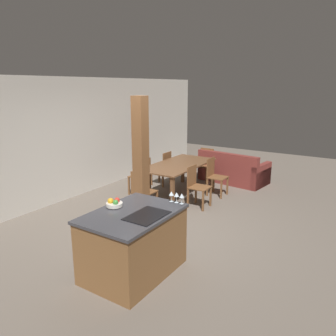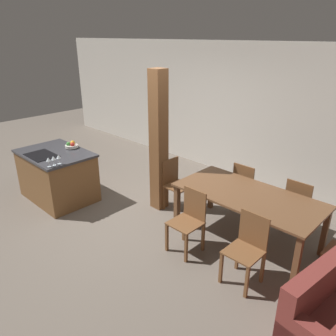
{
  "view_description": "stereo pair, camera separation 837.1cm",
  "coord_description": "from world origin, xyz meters",
  "px_view_note": "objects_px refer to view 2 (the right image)",
  "views": [
    {
      "loc": [
        -4.6,
        -3.15,
        2.52
      ],
      "look_at": [
        0.6,
        0.2,
        0.95
      ],
      "focal_mm": 35.0,
      "sensor_mm": 36.0,
      "label": 1
    },
    {
      "loc": [
        3.76,
        -3.05,
        2.82
      ],
      "look_at": [
        0.6,
        0.2,
        0.95
      ],
      "focal_mm": 35.0,
      "sensor_mm": 36.0,
      "label": 2
    }
  ],
  "objects_px": {
    "wine_glass_far": "(58,157)",
    "timber_post": "(159,143)",
    "dining_chair_far_left": "(246,187)",
    "wine_glass_near": "(48,160)",
    "wine_glass_middle": "(53,158)",
    "dining_chair_near_left": "(189,220)",
    "dining_table": "(248,200)",
    "dining_chair_far_right": "(299,205)",
    "dining_chair_near_right": "(247,248)",
    "dining_chair_head_end": "(175,183)",
    "kitchen_island": "(58,175)",
    "fruit_bowl": "(72,145)"
  },
  "relations": [
    {
      "from": "wine_glass_far",
      "to": "timber_post",
      "type": "xyz_separation_m",
      "value": [
        0.96,
        1.28,
        0.16
      ]
    },
    {
      "from": "dining_chair_far_left",
      "to": "wine_glass_near",
      "type": "bearing_deg",
      "value": 47.64
    },
    {
      "from": "wine_glass_middle",
      "to": "dining_chair_near_left",
      "type": "xyz_separation_m",
      "value": [
        2.12,
        0.79,
        -0.55
      ]
    },
    {
      "from": "wine_glass_far",
      "to": "dining_table",
      "type": "height_order",
      "value": "wine_glass_far"
    },
    {
      "from": "dining_chair_far_left",
      "to": "wine_glass_middle",
      "type": "bearing_deg",
      "value": 46.57
    },
    {
      "from": "wine_glass_far",
      "to": "dining_chair_far_right",
      "type": "distance_m",
      "value": 3.76
    },
    {
      "from": "dining_chair_near_right",
      "to": "timber_post",
      "type": "distance_m",
      "value": 2.27
    },
    {
      "from": "wine_glass_far",
      "to": "dining_chair_far_left",
      "type": "relative_size",
      "value": 0.18
    },
    {
      "from": "wine_glass_near",
      "to": "dining_chair_near_left",
      "type": "relative_size",
      "value": 0.18
    },
    {
      "from": "wine_glass_far",
      "to": "dining_chair_far_left",
      "type": "distance_m",
      "value": 3.08
    },
    {
      "from": "dining_chair_near_left",
      "to": "dining_chair_far_left",
      "type": "height_order",
      "value": "same"
    },
    {
      "from": "wine_glass_far",
      "to": "dining_chair_far_right",
      "type": "relative_size",
      "value": 0.18
    },
    {
      "from": "dining_chair_near_left",
      "to": "dining_chair_head_end",
      "type": "xyz_separation_m",
      "value": [
        -0.93,
        0.73,
        0.0
      ]
    },
    {
      "from": "wine_glass_middle",
      "to": "dining_chair_near_left",
      "type": "bearing_deg",
      "value": 20.44
    },
    {
      "from": "dining_chair_far_right",
      "to": "wine_glass_middle",
      "type": "bearing_deg",
      "value": 36.46
    },
    {
      "from": "dining_chair_far_right",
      "to": "wine_glass_far",
      "type": "bearing_deg",
      "value": 35.4
    },
    {
      "from": "dining_table",
      "to": "dining_chair_head_end",
      "type": "relative_size",
      "value": 2.31
    },
    {
      "from": "dining_chair_near_right",
      "to": "timber_post",
      "type": "bearing_deg",
      "value": 164.61
    },
    {
      "from": "wine_glass_middle",
      "to": "dining_chair_near_right",
      "type": "relative_size",
      "value": 0.18
    },
    {
      "from": "dining_chair_head_end",
      "to": "wine_glass_middle",
      "type": "bearing_deg",
      "value": 141.77
    },
    {
      "from": "wine_glass_middle",
      "to": "dining_chair_far_left",
      "type": "xyz_separation_m",
      "value": [
        2.12,
        2.24,
        -0.55
      ]
    },
    {
      "from": "wine_glass_near",
      "to": "dining_table",
      "type": "bearing_deg",
      "value": 31.86
    },
    {
      "from": "wine_glass_far",
      "to": "dining_chair_far_left",
      "type": "bearing_deg",
      "value": 45.45
    },
    {
      "from": "dining_chair_far_right",
      "to": "dining_chair_near_right",
      "type": "bearing_deg",
      "value": 90.0
    },
    {
      "from": "dining_chair_far_left",
      "to": "dining_chair_head_end",
      "type": "xyz_separation_m",
      "value": [
        -0.93,
        -0.73,
        0.0
      ]
    },
    {
      "from": "wine_glass_near",
      "to": "dining_chair_near_left",
      "type": "bearing_deg",
      "value": 22.45
    },
    {
      "from": "dining_chair_near_left",
      "to": "dining_chair_far_right",
      "type": "relative_size",
      "value": 1.0
    },
    {
      "from": "dining_chair_head_end",
      "to": "timber_post",
      "type": "height_order",
      "value": "timber_post"
    },
    {
      "from": "kitchen_island",
      "to": "dining_chair_far_right",
      "type": "relative_size",
      "value": 1.54
    },
    {
      "from": "dining_chair_far_left",
      "to": "timber_post",
      "type": "xyz_separation_m",
      "value": [
        -1.16,
        -0.88,
        0.7
      ]
    },
    {
      "from": "wine_glass_near",
      "to": "wine_glass_middle",
      "type": "bearing_deg",
      "value": 90.0
    },
    {
      "from": "wine_glass_near",
      "to": "dining_chair_head_end",
      "type": "xyz_separation_m",
      "value": [
        1.2,
        1.6,
        -0.55
      ]
    },
    {
      "from": "kitchen_island",
      "to": "fruit_bowl",
      "type": "bearing_deg",
      "value": 86.82
    },
    {
      "from": "dining_chair_far_left",
      "to": "wine_glass_far",
      "type": "bearing_deg",
      "value": 45.45
    },
    {
      "from": "dining_chair_near_left",
      "to": "dining_chair_head_end",
      "type": "distance_m",
      "value": 1.18
    },
    {
      "from": "wine_glass_near",
      "to": "fruit_bowl",
      "type": "bearing_deg",
      "value": 128.27
    },
    {
      "from": "kitchen_island",
      "to": "wine_glass_middle",
      "type": "relative_size",
      "value": 8.75
    },
    {
      "from": "dining_chair_near_left",
      "to": "dining_chair_near_right",
      "type": "distance_m",
      "value": 0.91
    },
    {
      "from": "wine_glass_far",
      "to": "timber_post",
      "type": "relative_size",
      "value": 0.07
    },
    {
      "from": "dining_chair_near_right",
      "to": "kitchen_island",
      "type": "bearing_deg",
      "value": -172.54
    },
    {
      "from": "dining_chair_near_right",
      "to": "dining_chair_far_right",
      "type": "distance_m",
      "value": 1.45
    },
    {
      "from": "wine_glass_middle",
      "to": "timber_post",
      "type": "distance_m",
      "value": 1.67
    },
    {
      "from": "fruit_bowl",
      "to": "dining_chair_head_end",
      "type": "bearing_deg",
      "value": 26.0
    },
    {
      "from": "dining_chair_near_right",
      "to": "wine_glass_near",
      "type": "bearing_deg",
      "value": -163.87
    },
    {
      "from": "fruit_bowl",
      "to": "dining_chair_far_right",
      "type": "height_order",
      "value": "fruit_bowl"
    },
    {
      "from": "kitchen_island",
      "to": "wine_glass_far",
      "type": "height_order",
      "value": "wine_glass_far"
    },
    {
      "from": "wine_glass_middle",
      "to": "dining_chair_near_left",
      "type": "relative_size",
      "value": 0.18
    },
    {
      "from": "wine_glass_middle",
      "to": "dining_chair_near_left",
      "type": "distance_m",
      "value": 2.33
    },
    {
      "from": "kitchen_island",
      "to": "wine_glass_near",
      "type": "distance_m",
      "value": 0.92
    },
    {
      "from": "dining_chair_near_left",
      "to": "wine_glass_middle",
      "type": "bearing_deg",
      "value": -159.56
    }
  ]
}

